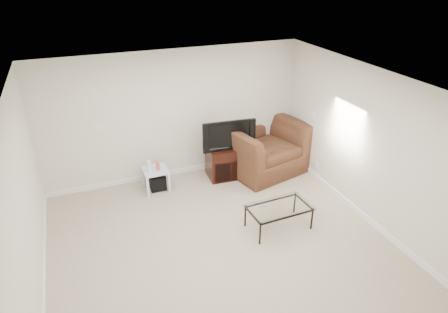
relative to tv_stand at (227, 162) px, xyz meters
name	(u,v)px	position (x,y,z in m)	size (l,w,h in m)	color
floor	(222,248)	(-0.90, -2.05, -0.32)	(5.00, 5.00, 0.00)	tan
ceiling	(222,88)	(-0.90, -2.05, 2.18)	(5.00, 5.00, 0.00)	white
wall_back	(174,116)	(-0.90, 0.45, 0.93)	(5.00, 0.02, 2.50)	silver
wall_left	(23,215)	(-3.40, -2.05, 0.93)	(0.02, 5.00, 2.50)	silver
wall_right	(370,148)	(1.60, -2.05, 0.93)	(0.02, 5.00, 2.50)	silver
plate_back	(98,126)	(-2.30, 0.44, 0.93)	(0.12, 0.02, 0.12)	white
plate_right_switch	(313,114)	(1.59, -0.45, 0.93)	(0.02, 0.09, 0.13)	white
plate_right_outlet	(317,165)	(1.59, -0.75, -0.02)	(0.02, 0.08, 0.12)	white
tv_stand	(227,162)	(0.00, 0.00, 0.00)	(0.76, 0.53, 0.63)	black
dvd_player	(228,153)	(0.00, -0.04, 0.21)	(0.41, 0.29, 0.06)	black
television	(228,134)	(0.00, -0.03, 0.61)	(0.96, 0.19, 0.59)	black
side_table	(156,179)	(-1.43, 0.00, -0.10)	(0.44, 0.44, 0.42)	#A5BECA
subwoofer	(157,182)	(-1.41, 0.02, -0.17)	(0.29, 0.29, 0.29)	black
game_console	(149,166)	(-1.54, -0.02, 0.21)	(0.04, 0.14, 0.19)	white
game_case	(158,165)	(-1.38, -0.02, 0.19)	(0.04, 0.12, 0.17)	#CC4C4C
recliner	(263,139)	(0.78, 0.00, 0.36)	(1.54, 1.00, 1.34)	#48391D
coffee_table	(278,217)	(0.13, -1.90, -0.12)	(1.01, 0.57, 0.40)	black
remote	(263,206)	(-0.11, -1.78, 0.09)	(0.16, 0.04, 0.02)	#B2B2B7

